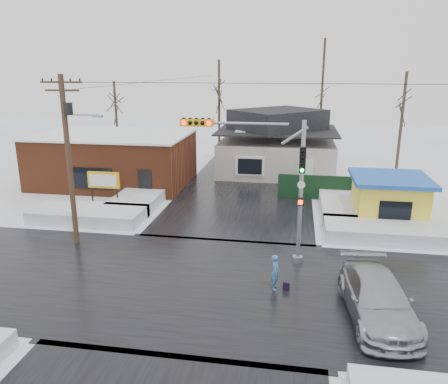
% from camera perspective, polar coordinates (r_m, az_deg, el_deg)
% --- Properties ---
extents(ground, '(120.00, 120.00, 0.00)m').
position_cam_1_polar(ground, '(19.92, -2.31, -11.91)').
color(ground, white).
rests_on(ground, ground).
extents(road_ns, '(10.00, 120.00, 0.02)m').
position_cam_1_polar(road_ns, '(19.92, -2.31, -11.89)').
color(road_ns, black).
rests_on(road_ns, ground).
extents(road_ew, '(120.00, 10.00, 0.02)m').
position_cam_1_polar(road_ew, '(19.92, -2.31, -11.89)').
color(road_ew, black).
rests_on(road_ew, ground).
extents(snowbank_nw, '(7.00, 3.00, 0.80)m').
position_cam_1_polar(snowbank_nw, '(28.74, -17.27, -2.82)').
color(snowbank_nw, white).
rests_on(snowbank_nw, ground).
extents(snowbank_ne, '(7.00, 3.00, 0.80)m').
position_cam_1_polar(snowbank_ne, '(26.36, 20.59, -4.84)').
color(snowbank_ne, white).
rests_on(snowbank_ne, ground).
extents(snowbank_nside_w, '(3.00, 8.00, 0.80)m').
position_cam_1_polar(snowbank_nside_w, '(32.35, -10.20, -0.25)').
color(snowbank_nside_w, white).
rests_on(snowbank_nside_w, ground).
extents(snowbank_nside_e, '(3.00, 8.00, 0.80)m').
position_cam_1_polar(snowbank_nside_e, '(30.74, 15.25, -1.44)').
color(snowbank_nside_e, white).
rests_on(snowbank_nside_e, ground).
extents(traffic_signal, '(6.05, 0.68, 7.00)m').
position_cam_1_polar(traffic_signal, '(20.78, 5.80, 2.62)').
color(traffic_signal, gray).
rests_on(traffic_signal, ground).
extents(utility_pole, '(3.15, 0.44, 9.00)m').
position_cam_1_polar(utility_pole, '(24.10, -19.55, 5.03)').
color(utility_pole, '#382619').
rests_on(utility_pole, ground).
extents(brick_building, '(12.20, 8.20, 4.12)m').
position_cam_1_polar(brick_building, '(37.02, -14.15, 4.25)').
color(brick_building, brown).
rests_on(brick_building, ground).
extents(marquee_sign, '(2.20, 0.21, 2.55)m').
position_cam_1_polar(marquee_sign, '(30.47, -15.45, 1.37)').
color(marquee_sign, black).
rests_on(marquee_sign, ground).
extents(house, '(10.40, 8.40, 5.76)m').
position_cam_1_polar(house, '(39.82, 6.94, 6.22)').
color(house, beige).
rests_on(house, ground).
extents(kiosk, '(4.60, 4.60, 2.88)m').
position_cam_1_polar(kiosk, '(28.93, 20.69, -0.81)').
color(kiosk, yellow).
rests_on(kiosk, ground).
extents(fence, '(8.00, 0.12, 1.80)m').
position_cam_1_polar(fence, '(32.46, 14.11, 0.49)').
color(fence, black).
rests_on(fence, ground).
extents(tree_far_left, '(3.00, 3.00, 10.00)m').
position_cam_1_polar(tree_far_left, '(43.91, -0.65, 14.24)').
color(tree_far_left, '#332821').
rests_on(tree_far_left, ground).
extents(tree_far_mid, '(3.00, 3.00, 12.00)m').
position_cam_1_polar(tree_far_mid, '(45.28, 12.88, 15.93)').
color(tree_far_mid, '#332821').
rests_on(tree_far_mid, ground).
extents(tree_far_right, '(3.00, 3.00, 9.00)m').
position_cam_1_polar(tree_far_right, '(38.20, 22.50, 11.60)').
color(tree_far_right, '#332821').
rests_on(tree_far_right, ground).
extents(tree_far_west, '(3.00, 3.00, 8.00)m').
position_cam_1_polar(tree_far_west, '(44.93, -14.05, 11.79)').
color(tree_far_west, '#332821').
rests_on(tree_far_west, ground).
extents(pedestrian, '(0.39, 0.59, 1.59)m').
position_cam_1_polar(pedestrian, '(19.26, 6.73, -10.40)').
color(pedestrian, '#3D6DAC').
rests_on(pedestrian, ground).
extents(car, '(2.78, 5.77, 1.62)m').
position_cam_1_polar(car, '(18.12, 19.39, -13.02)').
color(car, '#A9ABB0').
rests_on(car, ground).
extents(shopping_bag, '(0.30, 0.18, 0.35)m').
position_cam_1_polar(shopping_bag, '(19.50, 8.12, -12.15)').
color(shopping_bag, black).
rests_on(shopping_bag, ground).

